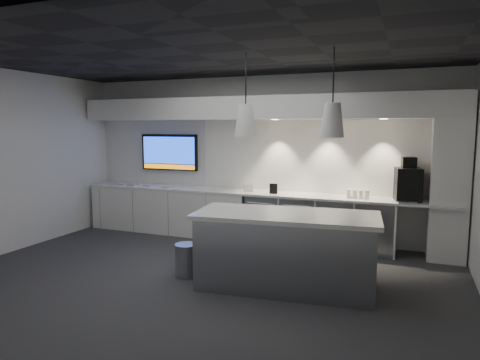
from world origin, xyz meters
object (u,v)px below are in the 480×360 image
at_px(bin, 187,260).
at_px(coffee_machine, 408,183).
at_px(wall_tv, 169,152).
at_px(island, 286,250).

bearing_deg(bin, coffee_machine, 37.43).
xyz_separation_m(wall_tv, island, (3.09, -2.32, -1.06)).
height_order(wall_tv, coffee_machine, wall_tv).
height_order(island, coffee_machine, coffee_machine).
height_order(wall_tv, island, wall_tv).
bearing_deg(island, coffee_machine, 49.53).
xyz_separation_m(wall_tv, coffee_machine, (4.51, -0.25, -0.37)).
bearing_deg(coffee_machine, bin, -152.00).
xyz_separation_m(island, bin, (-1.40, -0.08, -0.27)).
relative_size(wall_tv, coffee_machine, 1.80).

